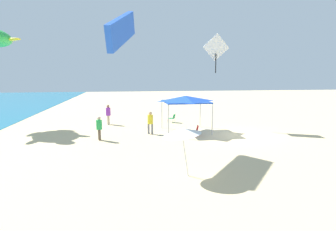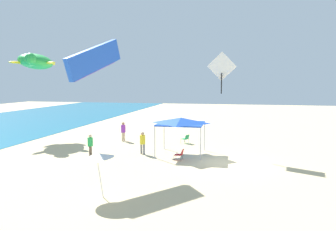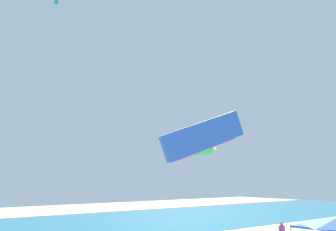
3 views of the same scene
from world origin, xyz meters
The scene contains 3 objects.
ocean_strip centered at (0.00, 30.35, 0.01)m, with size 120.00×23.77×0.02m, color teal.
kite_parafoil_blue centered at (-2.55, 8.35, 7.07)m, with size 4.97×1.75×3.03m.
kite_turtle_green centered at (7.07, 19.53, 7.75)m, with size 5.42×5.33×1.98m.
Camera 3 is at (-16.47, -6.21, 4.80)m, focal length 39.42 mm.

